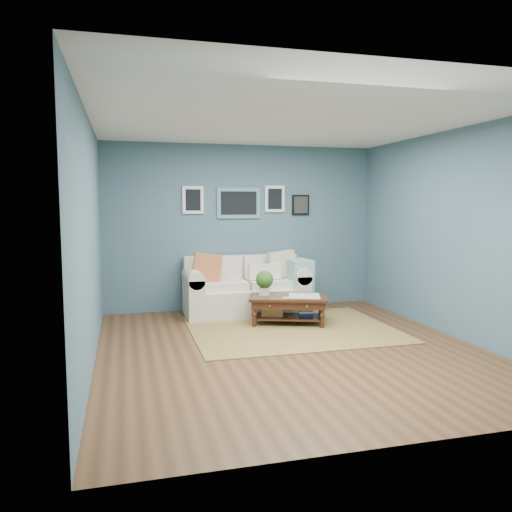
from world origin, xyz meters
name	(u,v)px	position (x,y,z in m)	size (l,w,h in m)	color
room_shell	(289,236)	(0.00, 0.06, 1.36)	(5.00, 5.02, 2.70)	brown
area_rug	(292,329)	(0.32, 0.87, 0.01)	(2.77, 2.22, 0.01)	brown
loveseat	(250,288)	(0.02, 2.03, 0.41)	(1.96, 0.89, 1.01)	beige
coffee_table	(284,300)	(0.32, 1.22, 0.34)	(1.25, 0.97, 0.77)	black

